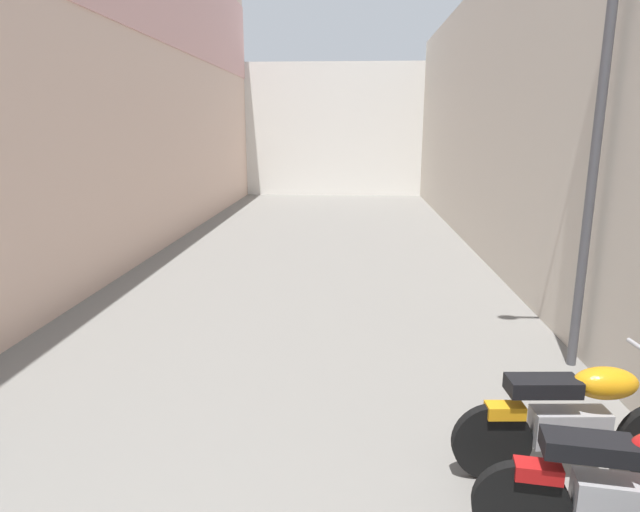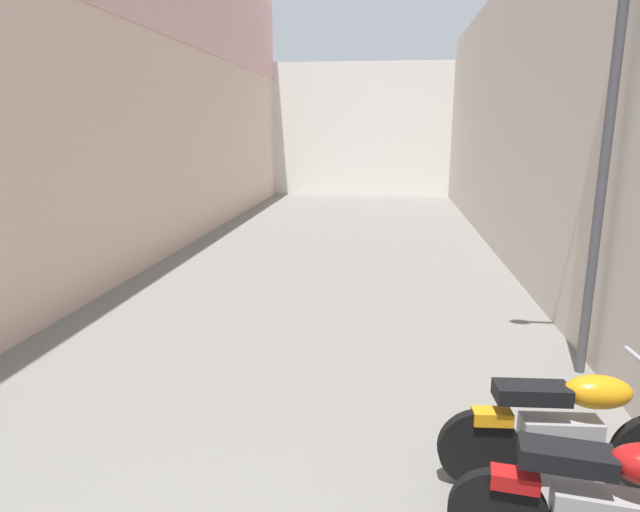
{
  "view_description": "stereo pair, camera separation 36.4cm",
  "coord_description": "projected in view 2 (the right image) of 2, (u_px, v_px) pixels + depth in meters",
  "views": [
    {
      "loc": [
        0.74,
        0.94,
        2.62
      ],
      "look_at": [
        0.42,
        6.39,
        1.31
      ],
      "focal_mm": 30.46,
      "sensor_mm": 36.0,
      "label": 1
    },
    {
      "loc": [
        1.1,
        0.97,
        2.62
      ],
      "look_at": [
        0.42,
        6.39,
        1.31
      ],
      "focal_mm": 30.46,
      "sensor_mm": 36.0,
      "label": 2
    }
  ],
  "objects": [
    {
      "name": "building_right",
      "position": [
        535.0,
        115.0,
        9.44
      ],
      "size": [
        0.45,
        22.23,
        5.63
      ],
      "color": "beige",
      "rests_on": "ground"
    },
    {
      "name": "motorcycle_fourth",
      "position": [
        616.0,
        504.0,
        3.12
      ],
      "size": [
        1.84,
        0.58,
        1.04
      ],
      "color": "black",
      "rests_on": "ground"
    },
    {
      "name": "ground_plane",
      "position": [
        315.0,
        296.0,
        8.6
      ],
      "size": [
        38.23,
        38.23,
        0.0
      ],
      "primitive_type": "plane",
      "color": "slate"
    },
    {
      "name": "motorcycle_fifth",
      "position": [
        569.0,
        426.0,
        3.93
      ],
      "size": [
        1.85,
        0.58,
        1.04
      ],
      "color": "black",
      "rests_on": "ground"
    },
    {
      "name": "building_far_end",
      "position": [
        362.0,
        130.0,
        21.64
      ],
      "size": [
        9.78,
        2.0,
        5.0
      ],
      "primitive_type": "cube",
      "color": "silver",
      "rests_on": "ground"
    },
    {
      "name": "building_left",
      "position": [
        137.0,
        52.0,
        10.01
      ],
      "size": [
        0.45,
        22.23,
        7.84
      ],
      "color": "beige",
      "rests_on": "ground"
    },
    {
      "name": "street_lamp",
      "position": [
        602.0,
        105.0,
        5.31
      ],
      "size": [
        0.79,
        0.18,
        4.85
      ],
      "color": "#47474C",
      "rests_on": "ground"
    }
  ]
}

